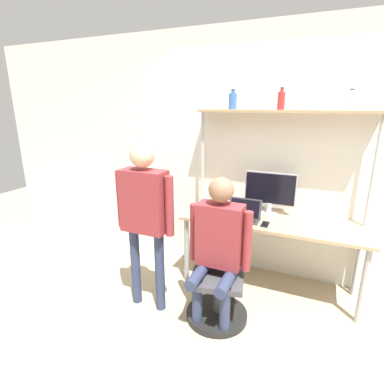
# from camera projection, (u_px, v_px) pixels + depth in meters

# --- Properties ---
(ground_plane) EXTENTS (12.00, 12.00, 0.00)m
(ground_plane) POSITION_uv_depth(u_px,v_px,m) (261.00, 303.00, 2.98)
(ground_plane) COLOR tan
(wall_back) EXTENTS (8.00, 0.06, 2.70)m
(wall_back) POSITION_uv_depth(u_px,v_px,m) (282.00, 158.00, 3.19)
(wall_back) COLOR silver
(wall_back) RESTS_ON ground_plane
(desk) EXTENTS (1.82, 0.63, 0.77)m
(desk) POSITION_uv_depth(u_px,v_px,m) (272.00, 227.00, 3.08)
(desk) COLOR tan
(desk) RESTS_ON ground_plane
(shelf_unit) EXTENTS (1.73, 0.25, 1.85)m
(shelf_unit) POSITION_uv_depth(u_px,v_px,m) (281.00, 140.00, 2.99)
(shelf_unit) COLOR #997A56
(shelf_unit) RESTS_ON ground_plane
(monitor) EXTENTS (0.53, 0.19, 0.45)m
(monitor) POSITION_uv_depth(u_px,v_px,m) (270.00, 191.00, 3.15)
(monitor) COLOR #B7B7BC
(monitor) RESTS_ON desk
(laptop) EXTENTS (0.34, 0.21, 0.20)m
(laptop) POSITION_uv_depth(u_px,v_px,m) (244.00, 213.00, 3.06)
(laptop) COLOR #333338
(laptop) RESTS_ON desk
(cell_phone) EXTENTS (0.07, 0.15, 0.01)m
(cell_phone) POSITION_uv_depth(u_px,v_px,m) (265.00, 224.00, 2.92)
(cell_phone) COLOR black
(cell_phone) RESTS_ON desk
(office_chair) EXTENTS (0.56, 0.56, 0.90)m
(office_chair) POSITION_uv_depth(u_px,v_px,m) (218.00, 289.00, 2.75)
(office_chair) COLOR black
(office_chair) RESTS_ON ground_plane
(person_seated) EXTENTS (0.56, 0.47, 1.33)m
(person_seated) POSITION_uv_depth(u_px,v_px,m) (218.00, 241.00, 2.56)
(person_seated) COLOR #2D3856
(person_seated) RESTS_ON ground_plane
(person_standing) EXTENTS (0.58, 0.22, 1.59)m
(person_standing) POSITION_uv_depth(u_px,v_px,m) (145.00, 208.00, 2.68)
(person_standing) COLOR #2D3856
(person_standing) RESTS_ON ground_plane
(bottle_blue) EXTENTS (0.08, 0.08, 0.20)m
(bottle_blue) POSITION_uv_depth(u_px,v_px,m) (233.00, 101.00, 3.08)
(bottle_blue) COLOR #335999
(bottle_blue) RESTS_ON shelf_unit
(bottle_clear) EXTENTS (0.08, 0.08, 0.18)m
(bottle_clear) POSITION_uv_depth(u_px,v_px,m) (350.00, 101.00, 2.67)
(bottle_clear) COLOR silver
(bottle_clear) RESTS_ON shelf_unit
(bottle_red) EXTENTS (0.07, 0.07, 0.21)m
(bottle_red) POSITION_uv_depth(u_px,v_px,m) (281.00, 100.00, 2.89)
(bottle_red) COLOR maroon
(bottle_red) RESTS_ON shelf_unit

